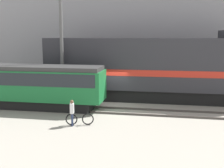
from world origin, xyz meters
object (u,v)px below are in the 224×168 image
object	(u,v)px
utility_pole_center	(62,51)
streetcar	(19,83)
freight_locomotive	(150,68)
person	(72,110)
bicycle	(80,119)

from	to	relation	value
utility_pole_center	streetcar	bearing A→B (deg)	-142.60
freight_locomotive	utility_pole_center	size ratio (longest dim) A/B	2.06
freight_locomotive	streetcar	size ratio (longest dim) A/B	1.34
person	utility_pole_center	xyz separation A→B (m)	(-2.62, 5.65, 3.18)
bicycle	streetcar	bearing A→B (deg)	149.10
person	utility_pole_center	world-z (taller)	utility_pole_center
streetcar	utility_pole_center	bearing A→B (deg)	37.40
freight_locomotive	bicycle	size ratio (longest dim) A/B	10.24
streetcar	bicycle	distance (m)	6.75
freight_locomotive	person	size ratio (longest dim) A/B	10.78
freight_locomotive	person	distance (m)	8.92
freight_locomotive	utility_pole_center	world-z (taller)	utility_pole_center
bicycle	utility_pole_center	world-z (taller)	utility_pole_center
person	streetcar	bearing A→B (deg)	145.48
utility_pole_center	freight_locomotive	bearing A→B (deg)	16.61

